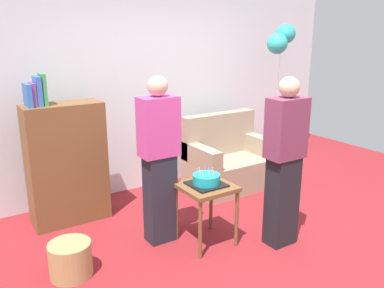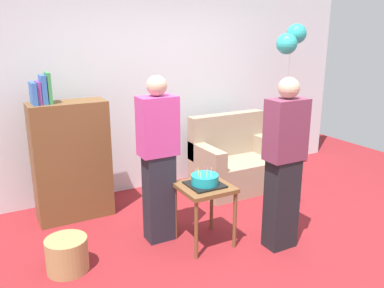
# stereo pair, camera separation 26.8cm
# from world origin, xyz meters

# --- Properties ---
(ground_plane) EXTENTS (8.00, 8.00, 0.00)m
(ground_plane) POSITION_xyz_m (0.00, 0.00, 0.00)
(ground_plane) COLOR maroon
(wall_back) EXTENTS (6.00, 0.10, 2.70)m
(wall_back) POSITION_xyz_m (0.00, 2.05, 1.35)
(wall_back) COLOR silver
(wall_back) RESTS_ON ground_plane
(couch) EXTENTS (1.10, 0.70, 0.96)m
(couch) POSITION_xyz_m (0.84, 1.40, 0.34)
(couch) COLOR gray
(couch) RESTS_ON ground_plane
(bookshelf) EXTENTS (0.80, 0.36, 1.61)m
(bookshelf) POSITION_xyz_m (-1.22, 1.55, 0.67)
(bookshelf) COLOR brown
(bookshelf) RESTS_ON ground_plane
(side_table) EXTENTS (0.48, 0.48, 0.60)m
(side_table) POSITION_xyz_m (-0.25, 0.33, 0.51)
(side_table) COLOR brown
(side_table) RESTS_ON ground_plane
(birthday_cake) EXTENTS (0.32, 0.32, 0.17)m
(birthday_cake) POSITION_xyz_m (-0.25, 0.33, 0.65)
(birthday_cake) COLOR black
(birthday_cake) RESTS_ON side_table
(person_blowing_candles) EXTENTS (0.36, 0.22, 1.63)m
(person_blowing_candles) POSITION_xyz_m (-0.59, 0.63, 0.83)
(person_blowing_candles) COLOR #23232D
(person_blowing_candles) RESTS_ON ground_plane
(person_holding_cake) EXTENTS (0.36, 0.22, 1.63)m
(person_holding_cake) POSITION_xyz_m (0.36, -0.06, 0.83)
(person_holding_cake) COLOR black
(person_holding_cake) RESTS_ON ground_plane
(wicker_basket) EXTENTS (0.36, 0.36, 0.30)m
(wicker_basket) POSITION_xyz_m (-1.53, 0.50, 0.15)
(wicker_basket) COLOR #A88451
(wicker_basket) RESTS_ON ground_plane
(handbag) EXTENTS (0.28, 0.14, 0.20)m
(handbag) POSITION_xyz_m (1.15, 0.64, 0.10)
(handbag) COLOR #473328
(handbag) RESTS_ON ground_plane
(balloon_bunch) EXTENTS (0.51, 0.36, 2.10)m
(balloon_bunch) POSITION_xyz_m (1.58, 1.28, 1.91)
(balloon_bunch) COLOR silver
(balloon_bunch) RESTS_ON ground_plane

